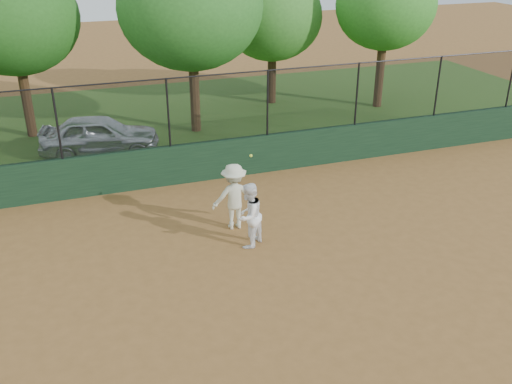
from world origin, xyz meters
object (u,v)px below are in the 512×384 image
object	(u,v)px
player_second	(249,215)
tree_2	(191,7)
player_main	(234,196)
tree_4	(386,5)
parked_car	(100,135)
tree_3	(273,17)
tree_1	(13,19)

from	to	relation	value
player_second	tree_2	size ratio (longest dim) A/B	0.24
player_main	tree_4	bearing A→B (deg)	42.79
player_main	player_second	bearing A→B (deg)	-86.90
parked_car	tree_3	distance (m)	9.06
player_second	tree_1	size ratio (longest dim) A/B	0.26
tree_4	player_second	bearing A→B (deg)	-133.80
tree_1	tree_4	bearing A→B (deg)	-3.51
parked_car	tree_2	size ratio (longest dim) A/B	0.58
tree_2	tree_3	size ratio (longest dim) A/B	1.23
player_second	player_main	size ratio (longest dim) A/B	0.78
player_second	tree_2	distance (m)	9.53
player_second	tree_3	xyz separation A→B (m)	(4.89, 11.37, 2.81)
tree_2	tree_4	size ratio (longest dim) A/B	1.13
parked_car	tree_1	size ratio (longest dim) A/B	0.64
tree_1	tree_4	world-z (taller)	tree_1
player_main	tree_2	size ratio (longest dim) A/B	0.31
player_main	tree_2	world-z (taller)	tree_2
tree_1	tree_3	xyz separation A→B (m)	(9.85, 1.18, -0.54)
parked_car	tree_3	bearing A→B (deg)	-51.87
tree_3	player_second	bearing A→B (deg)	-113.28
player_main	tree_4	world-z (taller)	tree_4
player_second	tree_1	world-z (taller)	tree_1
parked_car	player_main	xyz separation A→B (m)	(2.69, -6.48, 0.20)
player_main	tree_4	size ratio (longest dim) A/B	0.35
tree_1	tree_2	world-z (taller)	tree_2
tree_1	player_main	bearing A→B (deg)	-61.87
tree_1	tree_3	world-z (taller)	tree_1
parked_car	tree_4	bearing A→B (deg)	-69.85
player_main	tree_3	size ratio (longest dim) A/B	0.38
player_main	tree_1	distance (m)	10.93
player_main	tree_1	bearing A→B (deg)	118.13
tree_3	tree_4	size ratio (longest dim) A/B	0.92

